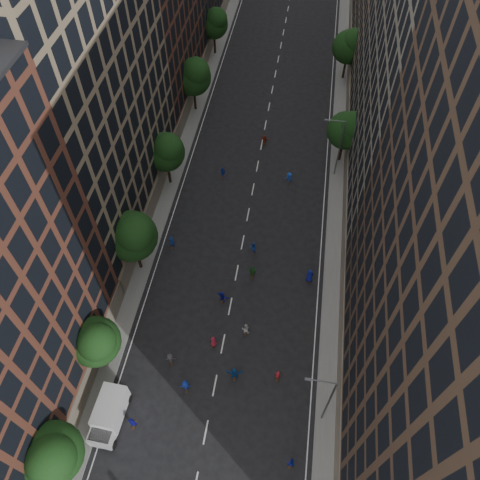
{
  "coord_description": "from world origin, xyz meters",
  "views": [
    {
      "loc": [
        5.07,
        -2.51,
        45.53
      ],
      "look_at": [
        -0.13,
        30.29,
        2.0
      ],
      "focal_mm": 35.0,
      "sensor_mm": 36.0,
      "label": 1
    }
  ],
  "objects": [
    {
      "name": "ground",
      "position": [
        0.0,
        40.0,
        0.0
      ],
      "size": [
        240.0,
        240.0,
        0.0
      ],
      "primitive_type": "plane",
      "color": "black",
      "rests_on": "ground"
    },
    {
      "name": "sidewalk_left",
      "position": [
        -12.0,
        47.5,
        0.07
      ],
      "size": [
        4.0,
        105.0,
        0.15
      ],
      "primitive_type": "cube",
      "color": "slate",
      "rests_on": "ground"
    },
    {
      "name": "sidewalk_right",
      "position": [
        12.0,
        47.5,
        0.07
      ],
      "size": [
        4.0,
        105.0,
        0.15
      ],
      "primitive_type": "cube",
      "color": "slate",
      "rests_on": "ground"
    },
    {
      "name": "bldg_left_b",
      "position": [
        -19.0,
        35.0,
        17.0
      ],
      "size": [
        14.0,
        26.0,
        34.0
      ],
      "primitive_type": "cube",
      "color": "#877358",
      "rests_on": "ground"
    },
    {
      "name": "bldg_left_c",
      "position": [
        -19.0,
        58.0,
        14.0
      ],
      "size": [
        14.0,
        20.0,
        28.0
      ],
      "primitive_type": "cube",
      "color": "brown",
      "rests_on": "ground"
    },
    {
      "name": "bldg_right_b",
      "position": [
        19.0,
        44.0,
        16.5
      ],
      "size": [
        14.0,
        28.0,
        33.0
      ],
      "primitive_type": "cube",
      "color": "#6D665A",
      "rests_on": "ground"
    },
    {
      "name": "tree_left_0",
      "position": [
        -11.01,
        3.85,
        5.96
      ],
      "size": [
        5.2,
        5.2,
        8.83
      ],
      "color": "black",
      "rests_on": "ground"
    },
    {
      "name": "tree_left_1",
      "position": [
        -11.02,
        13.86,
        5.55
      ],
      "size": [
        4.8,
        4.8,
        8.21
      ],
      "color": "black",
      "rests_on": "ground"
    },
    {
      "name": "tree_left_2",
      "position": [
        -10.99,
        25.83,
        6.36
      ],
      "size": [
        5.6,
        5.6,
        9.45
      ],
      "color": "black",
      "rests_on": "ground"
    },
    {
      "name": "tree_left_3",
      "position": [
        -11.02,
        39.85,
        5.82
      ],
      "size": [
        5.0,
        5.0,
        8.58
      ],
      "color": "black",
      "rests_on": "ground"
    },
    {
      "name": "tree_left_4",
      "position": [
        -11.0,
        55.84,
        6.1
      ],
      "size": [
        5.4,
        5.4,
        9.08
      ],
      "color": "black",
      "rests_on": "ground"
    },
    {
      "name": "tree_left_5",
      "position": [
        -11.02,
        71.86,
        5.68
      ],
      "size": [
        4.8,
        4.8,
        8.33
      ],
      "color": "black",
      "rests_on": "ground"
    },
    {
      "name": "tree_right_a",
      "position": [
        11.38,
        47.85,
        5.63
      ],
      "size": [
        5.0,
        5.0,
        8.39
      ],
      "color": "black",
      "rests_on": "ground"
    },
    {
      "name": "tree_right_b",
      "position": [
        11.39,
        67.85,
        5.96
      ],
      "size": [
        5.2,
        5.2,
        8.83
      ],
      "color": "black",
      "rests_on": "ground"
    },
    {
      "name": "streetlamp_near",
      "position": [
        10.37,
        12.0,
        5.17
      ],
      "size": [
        2.64,
        0.22,
        9.06
      ],
      "color": "#595B60",
      "rests_on": "ground"
    },
    {
      "name": "streetlamp_far",
      "position": [
        10.37,
        45.0,
        5.17
      ],
      "size": [
        2.64,
        0.22,
        9.06
      ],
      "color": "#595B60",
      "rests_on": "ground"
    },
    {
      "name": "cargo_van",
      "position": [
        -8.98,
        8.75,
        1.46
      ],
      "size": [
        2.62,
        5.28,
        2.77
      ],
      "rotation": [
        0.0,
        0.0,
        -0.04
      ],
      "color": "white",
      "rests_on": "ground"
    },
    {
      "name": "skater_2",
      "position": [
        8.02,
        7.49,
        0.77
      ],
      "size": [
        0.77,
        0.62,
        1.54
      ],
      "primitive_type": "imported",
      "rotation": [
        0.0,
        0.0,
        3.09
      ],
      "color": "#1423A8",
      "rests_on": "ground"
    },
    {
      "name": "skater_3",
      "position": [
        -2.68,
        12.69,
        0.84
      ],
      "size": [
        1.19,
        0.84,
        1.68
      ],
      "primitive_type": "imported",
      "rotation": [
        0.0,
        0.0,
        3.36
      ],
      "color": "#122997",
      "rests_on": "ground"
    },
    {
      "name": "skater_4",
      "position": [
        -6.75,
        8.55,
        0.88
      ],
      "size": [
        1.08,
        0.56,
        1.76
      ],
      "primitive_type": "imported",
      "rotation": [
        0.0,
        0.0,
        3.01
      ],
      "color": "#121297",
      "rests_on": "ground"
    },
    {
      "name": "skater_5",
      "position": [
        1.78,
        14.63,
        0.91
      ],
      "size": [
        1.74,
        0.71,
        1.83
      ],
      "primitive_type": "imported",
      "rotation": [
        0.0,
        0.0,
        3.24
      ],
      "color": "#114391",
      "rests_on": "ground"
    },
    {
      "name": "skater_6",
      "position": [
        -0.92,
        17.71,
        0.79
      ],
      "size": [
        0.91,
        0.78,
        1.58
      ],
      "primitive_type": "imported",
      "rotation": [
        0.0,
        0.0,
        2.72
      ],
      "color": "#A91C32",
      "rests_on": "ground"
    },
    {
      "name": "skater_7",
      "position": [
        6.02,
        15.21,
        0.79
      ],
      "size": [
        0.59,
        0.41,
        1.57
      ],
      "primitive_type": "imported",
      "rotation": [
        0.0,
        0.0,
        3.2
      ],
      "color": "#AB1C29",
      "rests_on": "ground"
    },
    {
      "name": "skater_8",
      "position": [
        2.15,
        19.63,
        0.83
      ],
      "size": [
        0.85,
        0.68,
        1.67
      ],
      "primitive_type": "imported",
      "rotation": [
        0.0,
        0.0,
        3.2
      ],
      "color": "silver",
      "rests_on": "ground"
    },
    {
      "name": "skater_9",
      "position": [
        -4.85,
        15.2,
        0.77
      ],
      "size": [
        1.1,
        0.78,
        1.54
      ],
      "primitive_type": "imported",
      "rotation": [
        0.0,
        0.0,
        3.37
      ],
      "color": "#3F3F44",
      "rests_on": "ground"
    },
    {
      "name": "skater_10",
      "position": [
        1.88,
        26.81,
        0.93
      ],
      "size": [
        1.13,
        0.58,
        1.85
      ],
      "primitive_type": "imported",
      "rotation": [
        0.0,
        0.0,
        3.02
      ],
      "color": "#1F6722",
      "rests_on": "ground"
    },
    {
      "name": "skater_11",
      "position": [
        -0.94,
        23.08,
        0.82
      ],
      "size": [
        1.59,
        1.01,
        1.64
      ],
      "primitive_type": "imported",
      "rotation": [
        0.0,
        0.0,
        2.76
      ],
      "color": "#121794",
      "rests_on": "ground"
    },
    {
      "name": "skater_12",
      "position": [
        8.34,
        27.28,
        0.96
      ],
      "size": [
        1.01,
        0.73,
        1.91
      ],
      "primitive_type": "imported",
      "rotation": [
        0.0,
        0.0,
        3.28
      ],
      "color": "#111890",
      "rests_on": "ground"
    },
    {
      "name": "skater_13",
      "position": [
        -8.28,
        29.49,
        0.94
      ],
      "size": [
        0.74,
        0.53,
        1.88
      ],
      "primitive_type": "imported",
      "rotation": [
        0.0,
        0.0,
        3.02
      ],
      "color": "navy",
      "rests_on": "ground"
    },
    {
      "name": "skater_14",
      "position": [
        1.46,
        30.33,
        0.8
      ],
      "size": [
        0.86,
        0.71,
        1.6
      ],
      "primitive_type": "imported",
      "rotation": [
        0.0,
        0.0,
        3.0
      ],
      "color": "#1640BA",
      "rests_on": "ground"
    },
    {
      "name": "skater_15",
      "position": [
        4.57,
        42.43,
        0.86
      ],
      "size": [
        1.15,
        0.71,
        1.73
      ],
      "primitive_type": "imported",
      "rotation": [
        0.0,
        0.0,
        3.08
      ],
      "color": "#1642B9",
      "rests_on": "ground"
    },
    {
      "name": "skater_16",
      "position": [
        -4.35,
        42.11,
        0.83
      ],
      "size": [
        1.03,
        0.61,
        1.65
      ],
      "primitive_type": "imported",
      "rotation": [
        0.0,
        0.0,
        2.92
      ],
      "color": "#1635B9",
      "rests_on": "ground"
    },
    {
      "name": "skater_17",
      "position": [
        0.35,
        49.68,
        0.76
      ],
      "size": [
        1.41,
        0.48,
        1.52
      ],
      "primitive_type": "imported",
      "rotation": [
        0.0,
        0.0,
        3.16
      ],
      "color": "maroon",
      "rests_on": "ground"
    }
  ]
}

